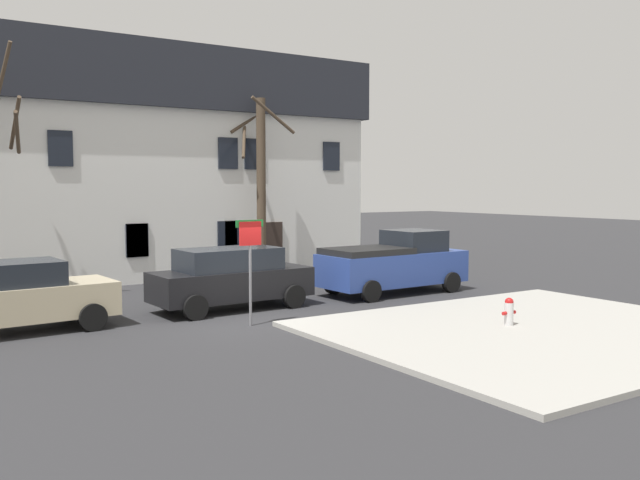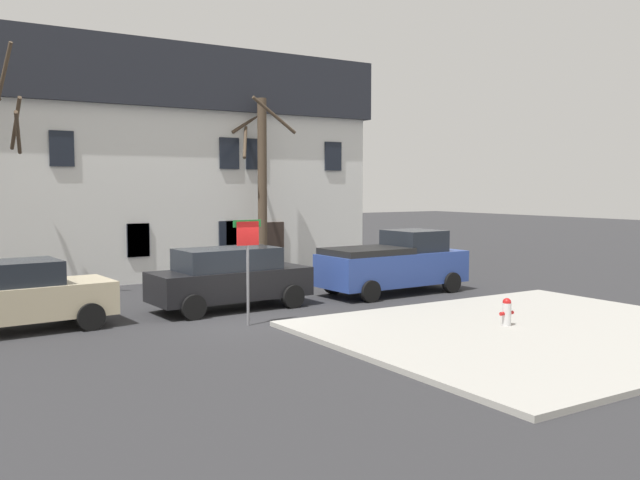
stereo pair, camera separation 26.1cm
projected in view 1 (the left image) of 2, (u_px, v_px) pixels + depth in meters
The scene contains 10 objects.
ground_plane at pixel (242, 323), 17.62m from camera, with size 120.00×120.00×0.00m, color #2D2D30.
sidewalk_slab at pixel (540, 331), 16.34m from camera, with size 10.02×8.41×0.12m, color #A8A59E.
building_main at pixel (164, 163), 28.32m from camera, with size 15.76×7.33×8.79m.
tree_bare_mid at pixel (261, 183), 26.10m from camera, with size 1.95×1.98×6.89m.
car_beige_sedan at pixel (14, 297), 16.31m from camera, with size 4.74×2.29×1.73m.
car_black_wagon at pixel (231, 278), 19.46m from camera, with size 4.66×2.16×1.77m.
pickup_truck_blue at pixel (394, 263), 22.47m from camera, with size 5.12×2.31×2.06m.
fire_hydrant at pixel (509, 311), 16.68m from camera, with size 0.42×0.22×0.68m.
street_sign_pole at pixel (250, 252), 17.07m from camera, with size 0.76×0.07×2.68m.
bicycle_leaning at pixel (26, 287), 21.38m from camera, with size 1.70×0.50×1.03m.
Camera 1 is at (-7.69, -15.74, 3.50)m, focal length 38.21 mm.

